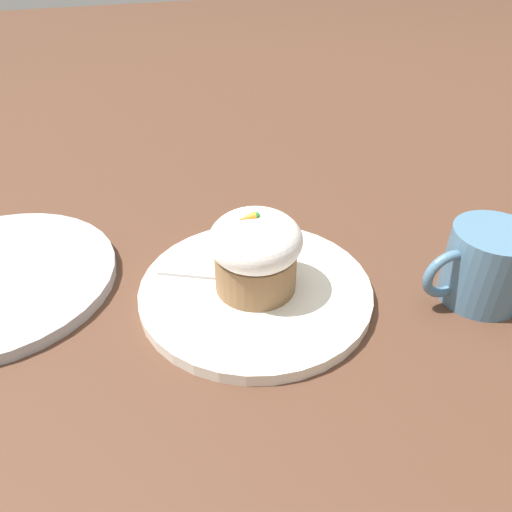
% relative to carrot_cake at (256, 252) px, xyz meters
% --- Properties ---
extents(ground_plane, '(4.00, 4.00, 0.00)m').
position_rel_carrot_cake_xyz_m(ground_plane, '(0.00, -0.00, -0.06)').
color(ground_plane, '#513323').
extents(dessert_plate, '(0.26, 0.26, 0.01)m').
position_rel_carrot_cake_xyz_m(dessert_plate, '(0.00, -0.00, -0.05)').
color(dessert_plate, white).
rests_on(dessert_plate, ground_plane).
extents(carrot_cake, '(0.10, 0.10, 0.10)m').
position_rel_carrot_cake_xyz_m(carrot_cake, '(0.00, 0.00, 0.00)').
color(carrot_cake, olive).
rests_on(carrot_cake, dessert_plate).
extents(spoon, '(0.12, 0.08, 0.01)m').
position_rel_carrot_cake_xyz_m(spoon, '(0.02, -0.02, -0.04)').
color(spoon, '#B7B7BC').
rests_on(spoon, dessert_plate).
extents(coffee_cup, '(0.13, 0.09, 0.09)m').
position_rel_carrot_cake_xyz_m(coffee_cup, '(-0.24, 0.08, -0.02)').
color(coffee_cup, teal).
rests_on(coffee_cup, ground_plane).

